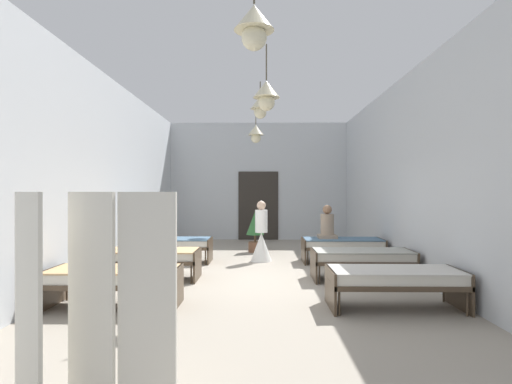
% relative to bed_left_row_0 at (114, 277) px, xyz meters
% --- Properties ---
extents(ground_plane, '(6.80, 13.61, 0.10)m').
position_rel_bed_left_row_0_xyz_m(ground_plane, '(2.05, 1.90, -0.49)').
color(ground_plane, '#9E9384').
extents(room_shell, '(6.60, 13.21, 4.13)m').
position_rel_bed_left_row_0_xyz_m(room_shell, '(2.05, 3.26, 1.63)').
color(room_shell, silver).
rests_on(room_shell, ground).
extents(bed_left_row_0, '(1.90, 0.84, 0.57)m').
position_rel_bed_left_row_0_xyz_m(bed_left_row_0, '(0.00, 0.00, 0.00)').
color(bed_left_row_0, '#473828').
rests_on(bed_left_row_0, ground).
extents(bed_right_row_0, '(1.90, 0.84, 0.57)m').
position_rel_bed_left_row_0_xyz_m(bed_right_row_0, '(4.10, 0.00, 0.00)').
color(bed_right_row_0, '#473828').
rests_on(bed_right_row_0, ground).
extents(bed_left_row_1, '(1.90, 0.84, 0.57)m').
position_rel_bed_left_row_0_xyz_m(bed_left_row_1, '(0.00, 1.90, 0.00)').
color(bed_left_row_1, '#473828').
rests_on(bed_left_row_1, ground).
extents(bed_right_row_1, '(1.90, 0.84, 0.57)m').
position_rel_bed_left_row_0_xyz_m(bed_right_row_1, '(4.10, 1.90, 0.00)').
color(bed_right_row_1, '#473828').
rests_on(bed_right_row_1, ground).
extents(bed_left_row_2, '(1.90, 0.84, 0.57)m').
position_rel_bed_left_row_0_xyz_m(bed_left_row_2, '(0.00, 3.80, 0.00)').
color(bed_left_row_2, '#473828').
rests_on(bed_left_row_2, ground).
extents(bed_right_row_2, '(1.90, 0.84, 0.57)m').
position_rel_bed_left_row_0_xyz_m(bed_right_row_2, '(4.10, 3.80, 0.00)').
color(bed_right_row_2, '#473828').
rests_on(bed_right_row_2, ground).
extents(nurse_near_aisle, '(0.52, 0.52, 1.49)m').
position_rel_bed_left_row_0_xyz_m(nurse_near_aisle, '(2.16, 3.98, 0.09)').
color(nurse_near_aisle, white).
rests_on(nurse_near_aisle, ground).
extents(patient_seated_primary, '(0.44, 0.44, 0.80)m').
position_rel_bed_left_row_0_xyz_m(patient_seated_primary, '(3.75, 3.88, 0.43)').
color(patient_seated_primary, gray).
rests_on(patient_seated_primary, bed_right_row_2).
extents(potted_plant, '(0.50, 0.50, 1.15)m').
position_rel_bed_left_row_0_xyz_m(potted_plant, '(1.99, 5.44, 0.24)').
color(potted_plant, brown).
rests_on(potted_plant, ground).
extents(privacy_screen, '(1.22, 0.30, 1.70)m').
position_rel_bed_left_row_0_xyz_m(privacy_screen, '(0.95, -3.08, 0.41)').
color(privacy_screen, silver).
rests_on(privacy_screen, ground).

